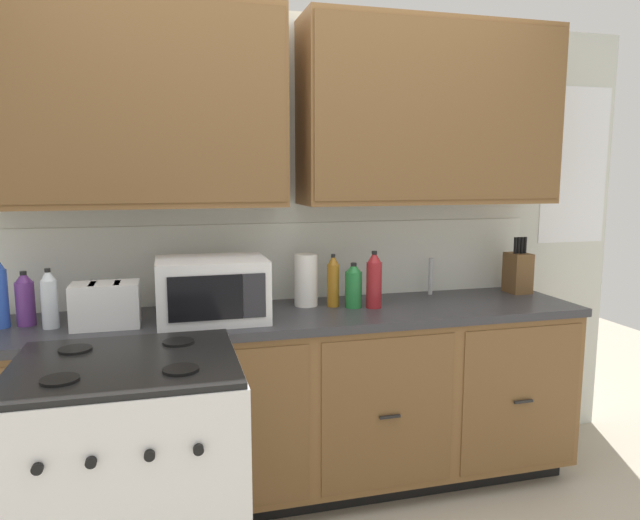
# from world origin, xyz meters

# --- Properties ---
(wall_unit) EXTENTS (3.95, 0.40, 2.37)m
(wall_unit) POSITION_xyz_m (0.00, 0.50, 1.62)
(wall_unit) COLOR silver
(wall_unit) RESTS_ON ground_plane
(counter_run) EXTENTS (2.78, 0.64, 0.92)m
(counter_run) POSITION_xyz_m (0.00, 0.30, 0.47)
(counter_run) COLOR black
(counter_run) RESTS_ON ground_plane
(stove_range) EXTENTS (0.76, 0.68, 0.95)m
(stove_range) POSITION_xyz_m (-0.75, -0.33, 0.47)
(stove_range) COLOR white
(stove_range) RESTS_ON ground_plane
(microwave) EXTENTS (0.48, 0.37, 0.28)m
(microwave) POSITION_xyz_m (-0.41, 0.24, 1.06)
(microwave) COLOR white
(microwave) RESTS_ON counter_run
(toaster) EXTENTS (0.28, 0.18, 0.19)m
(toaster) POSITION_xyz_m (-0.86, 0.25, 1.01)
(toaster) COLOR white
(toaster) RESTS_ON counter_run
(knife_block) EXTENTS (0.11, 0.14, 0.31)m
(knife_block) POSITION_xyz_m (1.27, 0.43, 1.03)
(knife_block) COLOR brown
(knife_block) RESTS_ON counter_run
(sink_faucet) EXTENTS (0.02, 0.02, 0.20)m
(sink_faucet) POSITION_xyz_m (0.78, 0.51, 1.02)
(sink_faucet) COLOR #B2B5BA
(sink_faucet) RESTS_ON counter_run
(paper_towel_roll) EXTENTS (0.12, 0.12, 0.26)m
(paper_towel_roll) POSITION_xyz_m (0.06, 0.42, 1.05)
(paper_towel_roll) COLOR white
(paper_towel_roll) RESTS_ON counter_run
(bottle_green) EXTENTS (0.08, 0.08, 0.22)m
(bottle_green) POSITION_xyz_m (0.28, 0.32, 1.03)
(bottle_green) COLOR #237A38
(bottle_green) RESTS_ON counter_run
(bottle_violet) EXTENTS (0.08, 0.08, 0.24)m
(bottle_violet) POSITION_xyz_m (-1.20, 0.36, 1.03)
(bottle_violet) COLOR #663384
(bottle_violet) RESTS_ON counter_run
(bottle_amber) EXTENTS (0.06, 0.06, 0.26)m
(bottle_amber) POSITION_xyz_m (0.19, 0.37, 1.05)
(bottle_amber) COLOR #9E6619
(bottle_amber) RESTS_ON counter_run
(bottle_red) EXTENTS (0.08, 0.08, 0.28)m
(bottle_red) POSITION_xyz_m (0.37, 0.29, 1.05)
(bottle_red) COLOR maroon
(bottle_red) RESTS_ON counter_run
(bottle_clear) EXTENTS (0.07, 0.07, 0.26)m
(bottle_clear) POSITION_xyz_m (-1.09, 0.28, 1.04)
(bottle_clear) COLOR silver
(bottle_clear) RESTS_ON counter_run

